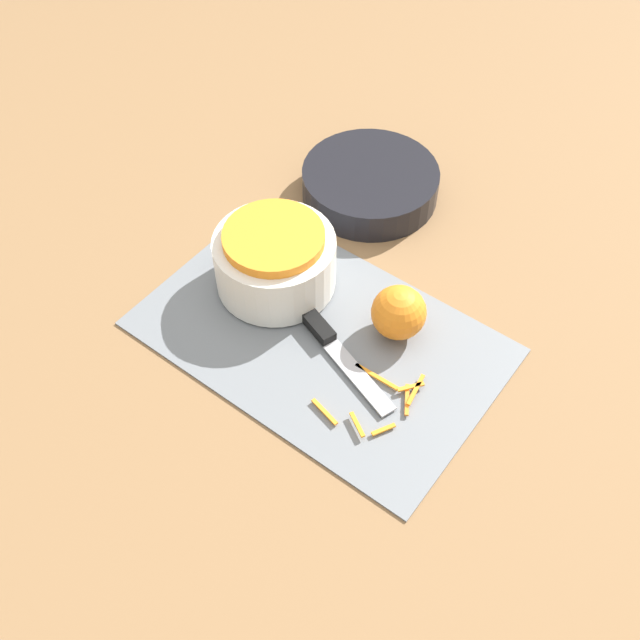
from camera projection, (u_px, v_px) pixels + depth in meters
ground_plane at (320, 337)px, 0.97m from camera, size 4.00×4.00×0.00m
cutting_board at (320, 336)px, 0.97m from camera, size 0.45×0.29×0.01m
bowl_speckled at (275, 259)px, 0.99m from camera, size 0.16×0.16×0.09m
bowl_dark at (370, 183)px, 1.12m from camera, size 0.20×0.20×0.05m
knife at (318, 327)px, 0.96m from camera, size 0.22×0.09×0.02m
orange_left at (399, 313)px, 0.94m from camera, size 0.07×0.07×0.07m
peel_pile at (382, 400)px, 0.90m from camera, size 0.10×0.12×0.01m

